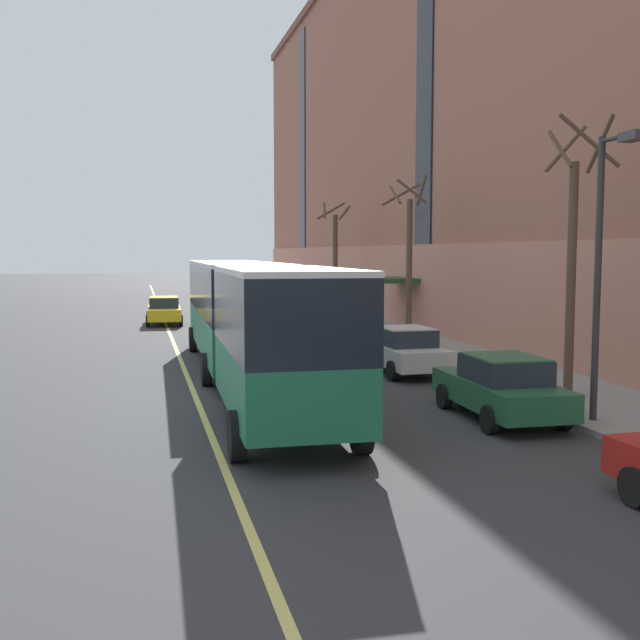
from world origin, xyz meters
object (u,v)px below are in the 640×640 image
parked_car_green_6 (501,387)px  street_tree_mid_block (573,255)px  street_tree_far_uptown (409,257)px  parked_car_darkgray_2 (285,307)px  parked_car_green_1 (320,321)px  street_tree_far_downtown (335,259)px  city_bus (247,315)px  parked_car_white_3 (403,350)px  parked_car_champagne_4 (262,299)px  taxi_cab (164,310)px  street_lamp (605,247)px

parked_car_green_6 → street_tree_mid_block: 4.69m
street_tree_mid_block → street_tree_far_uptown: 12.47m
parked_car_darkgray_2 → parked_car_green_1: bearing=-90.9°
parked_car_green_6 → street_tree_far_downtown: bearing=83.7°
city_bus → street_tree_far_downtown: bearing=68.2°
parked_car_white_3 → street_tree_mid_block: 6.75m
parked_car_champagne_4 → taxi_cab: size_ratio=1.05×
city_bus → parked_car_white_3: 5.53m
parked_car_darkgray_2 → street_tree_far_uptown: size_ratio=0.61×
parked_car_green_6 → street_lamp: bearing=-39.2°
street_tree_far_uptown → street_tree_mid_block: bearing=-89.9°
parked_car_white_3 → street_tree_far_downtown: size_ratio=0.64×
street_tree_far_uptown → parked_car_green_1: bearing=130.9°
parked_car_champagne_4 → street_tree_mid_block: bearing=-84.8°
city_bus → street_tree_mid_block: street_tree_mid_block is taller
parked_car_darkgray_2 → street_lamp: (1.72, -28.42, 3.35)m
parked_car_darkgray_2 → street_tree_mid_block: 25.57m
city_bus → parked_car_green_6: 8.29m
parked_car_white_3 → parked_car_green_6: size_ratio=0.97×
street_tree_mid_block → parked_car_green_6: bearing=-148.7°
street_tree_mid_block → city_bus: bearing=151.4°
parked_car_green_6 → street_tree_far_downtown: street_tree_far_downtown is taller
parked_car_champagne_4 → parked_car_green_6: (0.05, -35.22, -0.00)m
parked_car_green_1 → street_lamp: street_lamp is taller
parked_car_green_1 → parked_car_champagne_4: size_ratio=0.95×
street_tree_mid_block → street_lamp: (-1.24, -3.22, 0.19)m
street_tree_mid_block → street_lamp: street_tree_mid_block is taller
street_tree_far_uptown → city_bus: bearing=-135.7°
parked_car_darkgray_2 → street_tree_far_downtown: (2.94, -0.28, 2.87)m
parked_car_darkgray_2 → street_tree_far_downtown: bearing=-5.4°
parked_car_darkgray_2 → taxi_cab: (-7.05, -0.77, 0.00)m
parked_car_green_1 → parked_car_champagne_4: (0.09, 17.40, -0.00)m
parked_car_green_1 → taxi_cab: bearing=129.3°
parked_car_green_6 → street_lamp: (1.73, -1.41, 3.35)m
taxi_cab → street_tree_far_uptown: 15.88m
street_tree_mid_block → taxi_cab: bearing=112.3°
parked_car_champagne_4 → city_bus: bearing=-100.2°
parked_car_green_6 → street_tree_mid_block: bearing=31.3°
taxi_cab → street_tree_far_downtown: size_ratio=0.66×
street_tree_far_uptown → street_lamp: street_tree_far_uptown is taller
parked_car_white_3 → street_tree_far_downtown: bearing=81.7°
city_bus → parked_car_green_6: city_bus is taller
parked_car_darkgray_2 → street_lamp: street_lamp is taller
parked_car_green_6 → taxi_cab: bearing=105.0°
parked_car_green_1 → parked_car_green_6: (0.14, -17.82, -0.00)m
parked_car_green_1 → parked_car_white_3: bearing=-88.9°
taxi_cab → parked_car_green_6: bearing=-75.0°
parked_car_green_1 → street_tree_mid_block: (3.11, -16.02, 3.16)m
parked_car_white_3 → parked_car_champagne_4: bearing=90.3°
parked_car_darkgray_2 → street_tree_far_downtown: street_tree_far_downtown is taller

